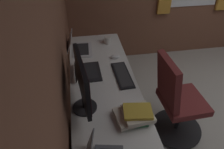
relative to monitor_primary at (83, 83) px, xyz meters
name	(u,v)px	position (x,y,z in m)	size (l,w,h in m)	color
wall_back	(48,62)	(-0.14, 0.19, 0.30)	(4.59, 0.10, 2.60)	brown
desk	(107,100)	(0.12, -0.19, -0.33)	(2.31, 0.62, 0.73)	white
monitor_primary	(83,83)	(0.00, 0.00, 0.00)	(0.50, 0.20, 0.47)	black
laptop_leftmost	(77,47)	(0.93, 0.02, -0.22)	(0.34, 0.31, 0.20)	silver
laptop_left	(85,69)	(0.48, -0.04, -0.22)	(0.33, 0.26, 0.19)	black
keyboard_main	(122,75)	(0.37, -0.39, -0.25)	(0.43, 0.16, 0.02)	black
mouse_main	(115,57)	(0.70, -0.37, -0.25)	(0.06, 0.10, 0.03)	silver
book_stack_near	(135,115)	(-0.19, -0.37, -0.21)	(0.26, 0.31, 0.11)	#3D8456
coffee_mug	(108,40)	(1.05, -0.35, -0.22)	(0.13, 0.09, 0.09)	silver
office_chair	(176,103)	(0.18, -0.92, -0.54)	(0.56, 0.56, 0.97)	maroon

